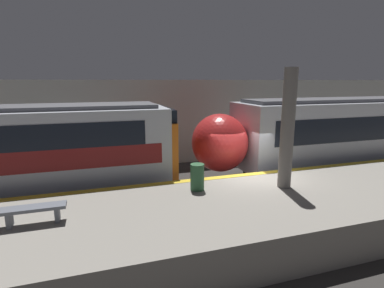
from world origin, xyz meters
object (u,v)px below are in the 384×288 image
object	(u,v)px
platform_bench	(33,211)
train_modern	(382,132)
support_pillar_near	(287,129)
trash_bin	(197,177)

from	to	relation	value
platform_bench	train_modern	bearing A→B (deg)	14.69
support_pillar_near	trash_bin	world-z (taller)	support_pillar_near
support_pillar_near	platform_bench	xyz separation A→B (m)	(-7.36, -0.40, -1.58)
support_pillar_near	train_modern	world-z (taller)	support_pillar_near
platform_bench	trash_bin	world-z (taller)	trash_bin
support_pillar_near	platform_bench	distance (m)	7.53
support_pillar_near	train_modern	size ratio (longest dim) A/B	0.19
trash_bin	support_pillar_near	bearing A→B (deg)	-12.06
support_pillar_near	train_modern	distance (m)	9.43
support_pillar_near	trash_bin	size ratio (longest dim) A/B	4.51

